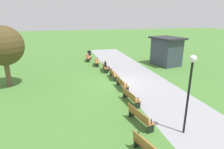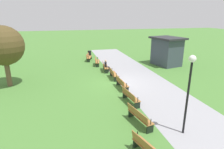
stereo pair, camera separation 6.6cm
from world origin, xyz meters
The scene contains 14 objects.
ground_plane centered at (0.00, 0.00, 0.00)m, with size 120.00×120.00×0.00m, color #477A33.
path_paving centered at (0.00, 2.21, 0.00)m, with size 32.32×4.27×0.01m, color #939399.
bench_0 centered at (-8.80, -1.28, 0.48)m, with size 1.90×0.96×0.89m.
bench_1 centered at (-6.32, -0.69, 0.48)m, with size 1.90×0.82×0.89m.
bench_2 centered at (-3.81, -0.29, 0.48)m, with size 1.89×0.69×0.89m.
bench_3 centered at (-1.27, -0.09, 0.48)m, with size 1.86×0.54×0.89m.
bench_4 centered at (1.27, -0.09, 0.48)m, with size 1.86×0.54×0.89m.
bench_5 centered at (3.81, -0.29, 0.48)m, with size 1.89×0.69×0.89m.
bench_6 centered at (6.32, -0.69, 0.48)m, with size 1.90×0.82×0.89m.
person_seated centered at (-3.65, -0.17, 0.64)m, with size 0.37×0.55×1.20m.
tree_1 centered at (-1.58, -8.65, 3.23)m, with size 3.04×3.04×4.77m.
lamp_post centered at (7.54, 1.11, 2.69)m, with size 0.32×0.32×3.84m.
trash_bin centered at (-10.60, -0.93, 0.46)m, with size 0.46×0.46×0.91m, color black.
kiosk centered at (-4.51, 6.98, 1.61)m, with size 3.88×3.37×3.15m.
Camera 2 is at (14.36, -4.19, 5.47)m, focal length 30.33 mm.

